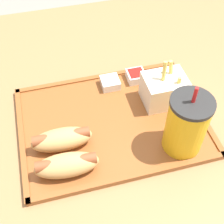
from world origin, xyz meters
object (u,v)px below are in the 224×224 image
object	(u,v)px
hot_dog_near	(62,139)
sauce_cup_mayo	(110,82)
hot_dog_far	(67,165)
fries_carton	(164,89)
soda_cup	(186,124)
sauce_cup_ketchup	(136,76)

from	to	relation	value
hot_dog_near	sauce_cup_mayo	size ratio (longest dim) A/B	2.91
hot_dog_far	hot_dog_near	bearing A→B (deg)	-90.00
fries_carton	sauce_cup_mayo	size ratio (longest dim) A/B	2.62
fries_carton	sauce_cup_mayo	world-z (taller)	fries_carton
soda_cup	sauce_cup_mayo	distance (m)	0.24
hot_dog_near	sauce_cup_ketchup	world-z (taller)	hot_dog_near
soda_cup	sauce_cup_ketchup	xyz separation A→B (m)	(0.03, -0.22, -0.06)
fries_carton	sauce_cup_mayo	bearing A→B (deg)	-35.60
soda_cup	fries_carton	size ratio (longest dim) A/B	1.46
hot_dog_near	sauce_cup_ketchup	xyz separation A→B (m)	(-0.21, -0.16, -0.01)
sauce_cup_ketchup	soda_cup	bearing A→B (deg)	98.41
sauce_cup_ketchup	sauce_cup_mayo	bearing A→B (deg)	5.56
hot_dog_far	sauce_cup_mayo	distance (m)	0.26
fries_carton	hot_dog_near	bearing A→B (deg)	15.89
hot_dog_far	fries_carton	size ratio (longest dim) A/B	1.12
sauce_cup_ketchup	hot_dog_far	bearing A→B (deg)	46.11
soda_cup	sauce_cup_ketchup	bearing A→B (deg)	-81.59
hot_dog_far	sauce_cup_ketchup	world-z (taller)	hot_dog_far
sauce_cup_mayo	soda_cup	bearing A→B (deg)	115.82
sauce_cup_mayo	sauce_cup_ketchup	distance (m)	0.07
soda_cup	sauce_cup_mayo	size ratio (longest dim) A/B	3.82
hot_dog_far	hot_dog_near	world-z (taller)	same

